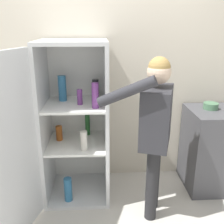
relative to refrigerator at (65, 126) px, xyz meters
name	(u,v)px	position (x,y,z in m)	size (l,w,h in m)	color
wall_back	(107,72)	(0.43, 0.47, 0.45)	(7.00, 0.06, 2.55)	beige
refrigerator	(65,126)	(0.00, 0.00, 0.00)	(0.92, 1.28, 1.64)	silver
person	(155,121)	(0.84, -0.29, 0.14)	(0.72, 0.55, 1.53)	#262628
counter	(219,149)	(1.68, 0.13, -0.36)	(0.73, 0.57, 0.91)	#4C4C51
bowl	(211,106)	(1.55, 0.19, 0.13)	(0.16, 0.16, 0.07)	#517F5B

